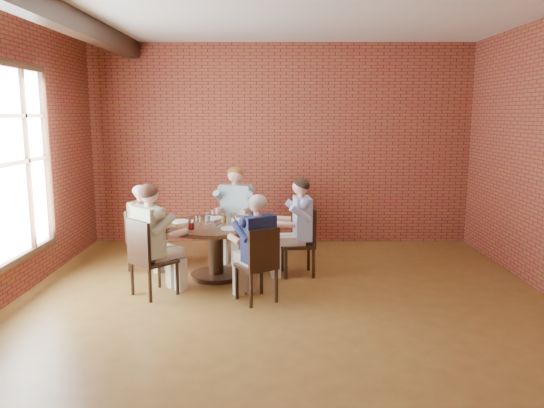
{
  "coord_description": "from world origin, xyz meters",
  "views": [
    {
      "loc": [
        -0.11,
        -5.63,
        2.22
      ],
      "look_at": [
        -0.13,
        1.0,
        1.09
      ],
      "focal_mm": 35.0,
      "sensor_mm": 36.0,
      "label": 1
    }
  ],
  "objects_px": {
    "dining_table": "(216,240)",
    "diner_e": "(256,248)",
    "diner_a": "(298,227)",
    "chair_c": "(140,237)",
    "chair_a": "(304,239)",
    "chair_b": "(237,223)",
    "diner_b": "(235,213)",
    "diner_d": "(153,240)",
    "chair_d": "(147,255)",
    "smartphone": "(236,229)",
    "chair_e": "(260,262)",
    "diner_c": "(144,228)"
  },
  "relations": [
    {
      "from": "chair_a",
      "to": "chair_b",
      "type": "distance_m",
      "value": 1.39
    },
    {
      "from": "chair_a",
      "to": "diner_e",
      "type": "xyz_separation_m",
      "value": [
        -0.63,
        -1.06,
        0.13
      ]
    },
    {
      "from": "diner_a",
      "to": "diner_c",
      "type": "xyz_separation_m",
      "value": [
        -2.19,
        0.24,
        -0.07
      ]
    },
    {
      "from": "chair_b",
      "to": "dining_table",
      "type": "bearing_deg",
      "value": -90.0
    },
    {
      "from": "chair_a",
      "to": "diner_b",
      "type": "bearing_deg",
      "value": -136.66
    },
    {
      "from": "chair_e",
      "to": "diner_e",
      "type": "relative_size",
      "value": 0.71
    },
    {
      "from": "chair_a",
      "to": "chair_c",
      "type": "xyz_separation_m",
      "value": [
        -2.35,
        0.25,
        -0.03
      ]
    },
    {
      "from": "diner_b",
      "to": "diner_c",
      "type": "distance_m",
      "value": 1.42
    },
    {
      "from": "dining_table",
      "to": "chair_d",
      "type": "xyz_separation_m",
      "value": [
        -0.75,
        -0.78,
        -0.01
      ]
    },
    {
      "from": "diner_c",
      "to": "chair_e",
      "type": "bearing_deg",
      "value": -109.9
    },
    {
      "from": "chair_d",
      "to": "smartphone",
      "type": "bearing_deg",
      "value": -112.57
    },
    {
      "from": "chair_d",
      "to": "chair_e",
      "type": "height_order",
      "value": "chair_d"
    },
    {
      "from": "chair_a",
      "to": "chair_d",
      "type": "height_order",
      "value": "chair_d"
    },
    {
      "from": "chair_c",
      "to": "chair_d",
      "type": "distance_m",
      "value": 1.23
    },
    {
      "from": "diner_a",
      "to": "chair_c",
      "type": "relative_size",
      "value": 1.55
    },
    {
      "from": "diner_d",
      "to": "dining_table",
      "type": "bearing_deg",
      "value": -90.0
    },
    {
      "from": "chair_a",
      "to": "chair_c",
      "type": "height_order",
      "value": "chair_a"
    },
    {
      "from": "chair_a",
      "to": "chair_c",
      "type": "relative_size",
      "value": 1.08
    },
    {
      "from": "diner_b",
      "to": "diner_d",
      "type": "xyz_separation_m",
      "value": [
        -0.88,
        -1.71,
        -0.02
      ]
    },
    {
      "from": "diner_d",
      "to": "smartphone",
      "type": "distance_m",
      "value": 1.06
    },
    {
      "from": "diner_b",
      "to": "chair_e",
      "type": "bearing_deg",
      "value": -66.88
    },
    {
      "from": "dining_table",
      "to": "diner_a",
      "type": "bearing_deg",
      "value": 6.41
    },
    {
      "from": "chair_c",
      "to": "diner_c",
      "type": "bearing_deg",
      "value": -90.0
    },
    {
      "from": "chair_b",
      "to": "diner_d",
      "type": "bearing_deg",
      "value": -105.49
    },
    {
      "from": "chair_c",
      "to": "diner_a",
      "type": "bearing_deg",
      "value": -77.8
    },
    {
      "from": "diner_b",
      "to": "smartphone",
      "type": "height_order",
      "value": "diner_b"
    },
    {
      "from": "dining_table",
      "to": "diner_e",
      "type": "distance_m",
      "value": 1.1
    },
    {
      "from": "chair_a",
      "to": "diner_d",
      "type": "relative_size",
      "value": 0.68
    },
    {
      "from": "diner_d",
      "to": "diner_a",
      "type": "bearing_deg",
      "value": -111.23
    },
    {
      "from": "diner_a",
      "to": "chair_b",
      "type": "height_order",
      "value": "diner_a"
    },
    {
      "from": "chair_e",
      "to": "chair_a",
      "type": "bearing_deg",
      "value": -149.61
    },
    {
      "from": "diner_d",
      "to": "diner_b",
      "type": "bearing_deg",
      "value": -73.27
    },
    {
      "from": "chair_e",
      "to": "dining_table",
      "type": "bearing_deg",
      "value": -90.0
    },
    {
      "from": "chair_c",
      "to": "diner_e",
      "type": "xyz_separation_m",
      "value": [
        1.72,
        -1.31,
        0.16
      ]
    },
    {
      "from": "chair_d",
      "to": "smartphone",
      "type": "relative_size",
      "value": 7.39
    },
    {
      "from": "dining_table",
      "to": "chair_d",
      "type": "height_order",
      "value": "chair_d"
    },
    {
      "from": "diner_a",
      "to": "smartphone",
      "type": "height_order",
      "value": "diner_a"
    },
    {
      "from": "chair_c",
      "to": "smartphone",
      "type": "xyz_separation_m",
      "value": [
        1.44,
        -0.71,
        0.27
      ]
    },
    {
      "from": "chair_e",
      "to": "smartphone",
      "type": "relative_size",
      "value": 6.98
    },
    {
      "from": "chair_e",
      "to": "smartphone",
      "type": "xyz_separation_m",
      "value": [
        -0.32,
        0.67,
        0.26
      ]
    },
    {
      "from": "smartphone",
      "to": "dining_table",
      "type": "bearing_deg",
      "value": 142.2
    },
    {
      "from": "chair_a",
      "to": "diner_d",
      "type": "bearing_deg",
      "value": -72.28
    },
    {
      "from": "chair_d",
      "to": "diner_d",
      "type": "relative_size",
      "value": 0.7
    },
    {
      "from": "dining_table",
      "to": "diner_a",
      "type": "xyz_separation_m",
      "value": [
        1.12,
        0.13,
        0.15
      ]
    },
    {
      "from": "diner_a",
      "to": "diner_d",
      "type": "relative_size",
      "value": 0.98
    },
    {
      "from": "diner_a",
      "to": "diner_d",
      "type": "height_order",
      "value": "diner_d"
    },
    {
      "from": "chair_b",
      "to": "diner_b",
      "type": "bearing_deg",
      "value": -90.0
    },
    {
      "from": "diner_c",
      "to": "smartphone",
      "type": "height_order",
      "value": "diner_c"
    },
    {
      "from": "chair_c",
      "to": "chair_d",
      "type": "height_order",
      "value": "chair_d"
    },
    {
      "from": "diner_a",
      "to": "diner_b",
      "type": "relative_size",
      "value": 0.95
    }
  ]
}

